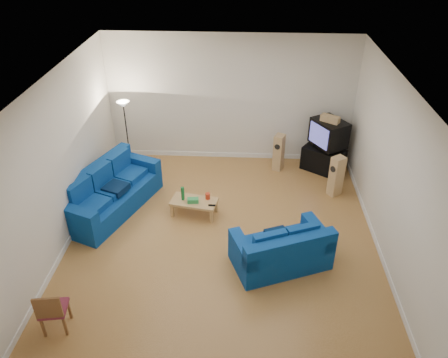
# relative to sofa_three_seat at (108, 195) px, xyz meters

# --- Properties ---
(room) EXTENTS (6.01, 6.51, 3.21)m
(room) POSITION_rel_sofa_three_seat_xyz_m (2.51, -0.83, 1.19)
(room) COLOR brown
(room) RESTS_ON ground
(sofa_three_seat) EXTENTS (1.88, 2.65, 0.94)m
(sofa_three_seat) POSITION_rel_sofa_three_seat_xyz_m (0.00, 0.00, 0.00)
(sofa_three_seat) COLOR navy
(sofa_three_seat) RESTS_ON ground
(sofa_loveseat) EXTENTS (1.92, 1.50, 0.85)m
(sofa_loveseat) POSITION_rel_sofa_three_seat_xyz_m (3.62, -1.58, -0.03)
(sofa_loveseat) COLOR navy
(sofa_loveseat) RESTS_ON ground
(coffee_table) EXTENTS (1.03, 0.65, 0.35)m
(coffee_table) POSITION_rel_sofa_three_seat_xyz_m (1.86, -0.13, -0.05)
(coffee_table) COLOR tan
(coffee_table) RESTS_ON ground
(bottle) EXTENTS (0.07, 0.07, 0.30)m
(bottle) POSITION_rel_sofa_three_seat_xyz_m (1.63, -0.09, 0.15)
(bottle) COLOR #197233
(bottle) RESTS_ON coffee_table
(tissue_box) EXTENTS (0.25, 0.16, 0.10)m
(tissue_box) POSITION_rel_sofa_three_seat_xyz_m (1.85, -0.19, 0.05)
(tissue_box) COLOR green
(tissue_box) RESTS_ON coffee_table
(red_canister) EXTENTS (0.11, 0.11, 0.14)m
(red_canister) POSITION_rel_sofa_three_seat_xyz_m (2.15, -0.04, 0.07)
(red_canister) COLOR red
(red_canister) RESTS_ON coffee_table
(remote) EXTENTS (0.15, 0.05, 0.02)m
(remote) POSITION_rel_sofa_three_seat_xyz_m (2.25, -0.28, 0.01)
(remote) COLOR black
(remote) RESTS_ON coffee_table
(tv_stand) EXTENTS (1.11, 1.00, 0.60)m
(tv_stand) POSITION_rel_sofa_three_seat_xyz_m (4.84, 1.87, -0.05)
(tv_stand) COLOR black
(tv_stand) RESTS_ON ground
(av_receiver) EXTENTS (0.52, 0.53, 0.10)m
(av_receiver) POSITION_rel_sofa_three_seat_xyz_m (4.82, 1.87, 0.30)
(av_receiver) COLOR black
(av_receiver) RESTS_ON tv_stand
(television) EXTENTS (0.93, 1.00, 0.63)m
(television) POSITION_rel_sofa_three_seat_xyz_m (4.89, 1.91, 0.66)
(television) COLOR black
(television) RESTS_ON av_receiver
(centre_speaker) EXTENTS (0.46, 0.39, 0.15)m
(centre_speaker) POSITION_rel_sofa_three_seat_xyz_m (4.86, 1.85, 1.05)
(centre_speaker) COLOR tan
(centre_speaker) RESTS_ON television
(speaker_left) EXTENTS (0.31, 0.34, 0.93)m
(speaker_left) POSITION_rel_sofa_three_seat_xyz_m (3.73, 1.87, 0.12)
(speaker_left) COLOR tan
(speaker_left) RESTS_ON ground
(speaker_right) EXTENTS (0.36, 0.34, 0.96)m
(speaker_right) POSITION_rel_sofa_three_seat_xyz_m (4.96, 0.82, 0.13)
(speaker_right) COLOR tan
(speaker_right) RESTS_ON ground
(floor_lamp) EXTENTS (0.31, 0.31, 1.78)m
(floor_lamp) POSITION_rel_sofa_three_seat_xyz_m (0.06, 1.70, 1.12)
(floor_lamp) COLOR black
(floor_lamp) RESTS_ON ground
(dining_chair) EXTENTS (0.45, 0.45, 0.83)m
(dining_chair) POSITION_rel_sofa_three_seat_xyz_m (0.07, -3.24, 0.11)
(dining_chair) COLOR brown
(dining_chair) RESTS_ON ground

